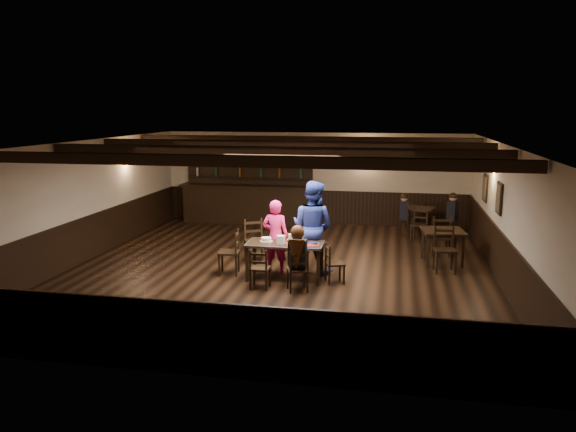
% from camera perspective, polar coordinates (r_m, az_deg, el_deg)
% --- Properties ---
extents(ground, '(10.00, 10.00, 0.00)m').
position_cam_1_polar(ground, '(12.13, -0.83, -5.40)').
color(ground, black).
rests_on(ground, ground).
extents(room_shell, '(9.02, 10.02, 2.71)m').
position_cam_1_polar(room_shell, '(11.80, -0.77, 2.81)').
color(room_shell, beige).
rests_on(room_shell, ground).
extents(dining_table, '(1.55, 0.79, 0.75)m').
position_cam_1_polar(dining_table, '(11.28, -0.30, -3.15)').
color(dining_table, black).
rests_on(dining_table, ground).
extents(chair_near_left, '(0.37, 0.35, 0.79)m').
position_cam_1_polar(chair_near_left, '(10.71, -2.94, -5.09)').
color(chair_near_left, black).
rests_on(chair_near_left, ground).
extents(chair_near_right, '(0.48, 0.47, 0.81)m').
position_cam_1_polar(chair_near_right, '(10.53, 1.05, -5.26)').
color(chair_near_right, black).
rests_on(chair_near_right, ground).
extents(chair_end_left, '(0.47, 0.48, 0.93)m').
position_cam_1_polar(chair_end_left, '(11.70, -5.65, -3.32)').
color(chair_end_left, black).
rests_on(chair_end_left, ground).
extents(chair_end_right, '(0.45, 0.46, 0.78)m').
position_cam_1_polar(chair_end_right, '(11.12, 4.45, -4.53)').
color(chair_end_right, black).
rests_on(chair_end_right, ground).
extents(chair_far_pushed, '(0.60, 0.59, 0.96)m').
position_cam_1_polar(chair_far_pushed, '(12.62, -3.43, -2.13)').
color(chair_far_pushed, black).
rests_on(chair_far_pushed, ground).
extents(woman_pink, '(0.59, 0.42, 1.55)m').
position_cam_1_polar(woman_pink, '(11.72, -1.28, -2.08)').
color(woman_pink, '#EA1486').
rests_on(woman_pink, ground).
extents(man_blue, '(1.13, 1.01, 1.93)m').
position_cam_1_polar(man_blue, '(11.75, 2.51, -1.09)').
color(man_blue, navy).
rests_on(man_blue, ground).
extents(seated_person, '(0.34, 0.52, 0.84)m').
position_cam_1_polar(seated_person, '(10.49, 0.96, -3.28)').
color(seated_person, black).
rests_on(seated_person, ground).
extents(cake, '(0.26, 0.26, 0.08)m').
position_cam_1_polar(cake, '(11.37, -2.22, -2.41)').
color(cake, white).
rests_on(cake, dining_table).
extents(plate_stack_a, '(0.18, 0.18, 0.16)m').
position_cam_1_polar(plate_stack_a, '(11.17, -0.74, -2.41)').
color(plate_stack_a, white).
rests_on(plate_stack_a, dining_table).
extents(plate_stack_b, '(0.16, 0.16, 0.18)m').
position_cam_1_polar(plate_stack_b, '(11.23, 0.44, -2.29)').
color(plate_stack_b, white).
rests_on(plate_stack_b, dining_table).
extents(tea_light, '(0.05, 0.05, 0.06)m').
position_cam_1_polar(tea_light, '(11.35, 0.03, -2.50)').
color(tea_light, '#A5A8AD').
rests_on(tea_light, dining_table).
extents(salt_shaker, '(0.04, 0.04, 0.09)m').
position_cam_1_polar(salt_shaker, '(11.12, 1.24, -2.66)').
color(salt_shaker, silver).
rests_on(salt_shaker, dining_table).
extents(pepper_shaker, '(0.03, 0.03, 0.09)m').
position_cam_1_polar(pepper_shaker, '(11.07, 1.64, -2.75)').
color(pepper_shaker, '#A5A8AD').
rests_on(pepper_shaker, dining_table).
extents(drink_glass, '(0.07, 0.07, 0.10)m').
position_cam_1_polar(drink_glass, '(11.33, 1.28, -2.38)').
color(drink_glass, silver).
rests_on(drink_glass, dining_table).
extents(menu_red, '(0.33, 0.29, 0.00)m').
position_cam_1_polar(menu_red, '(11.10, 2.45, -2.94)').
color(menu_red, maroon).
rests_on(menu_red, dining_table).
extents(menu_blue, '(0.32, 0.29, 0.00)m').
position_cam_1_polar(menu_blue, '(11.25, 2.63, -2.75)').
color(menu_blue, '#0F164B').
rests_on(menu_blue, dining_table).
extents(bar_counter, '(4.06, 0.70, 2.20)m').
position_cam_1_polar(bar_counter, '(16.90, -4.08, 1.76)').
color(bar_counter, black).
rests_on(bar_counter, ground).
extents(back_table_a, '(1.00, 1.00, 0.75)m').
position_cam_1_polar(back_table_a, '(12.91, 15.46, -1.80)').
color(back_table_a, black).
rests_on(back_table_a, ground).
extents(back_table_b, '(0.95, 0.95, 0.75)m').
position_cam_1_polar(back_table_b, '(15.60, 13.11, 0.44)').
color(back_table_b, black).
rests_on(back_table_b, ground).
extents(bg_patron_left, '(0.21, 0.34, 0.70)m').
position_cam_1_polar(bg_patron_left, '(15.31, 11.70, 0.95)').
color(bg_patron_left, black).
rests_on(bg_patron_left, ground).
extents(bg_patron_right, '(0.33, 0.41, 0.74)m').
position_cam_1_polar(bg_patron_right, '(15.48, 16.37, 0.92)').
color(bg_patron_right, black).
rests_on(bg_patron_right, ground).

